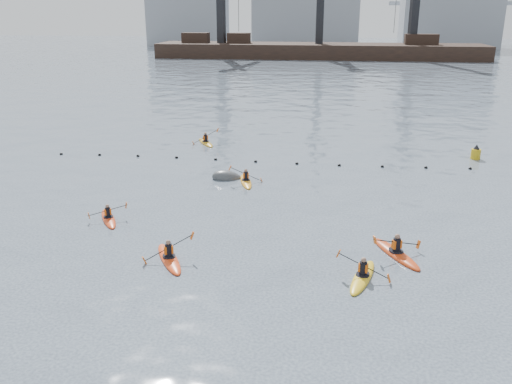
# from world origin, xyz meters

# --- Properties ---
(ground) EXTENTS (400.00, 400.00, 0.00)m
(ground) POSITION_xyz_m (0.00, 0.00, 0.00)
(ground) COLOR #343E4C
(ground) RESTS_ON ground
(float_line) EXTENTS (33.24, 0.73, 0.24)m
(float_line) POSITION_xyz_m (-0.50, 22.53, 0.03)
(float_line) COLOR black
(float_line) RESTS_ON ground
(barge_pier) EXTENTS (72.00, 19.30, 29.50)m
(barge_pier) POSITION_xyz_m (-0.22, 110.00, 1.89)
(barge_pier) COLOR black
(barge_pier) RESTS_ON ground
(skyline) EXTENTS (141.00, 28.00, 22.00)m
(skyline) POSITION_xyz_m (2.23, 150.27, 9.25)
(skyline) COLOR gray
(skyline) RESTS_ON ground
(kayaker_0) EXTENTS (2.27, 3.31, 1.31)m
(kayaker_0) POSITION_xyz_m (-3.59, 5.96, 0.10)
(kayaker_0) COLOR #EF4416
(kayaker_0) RESTS_ON ground
(kayaker_1) EXTENTS (2.26, 3.40, 1.23)m
(kayaker_1) POSITION_xyz_m (4.84, 5.38, 0.10)
(kayaker_1) COLOR yellow
(kayaker_1) RESTS_ON ground
(kayaker_2) EXTENTS (2.07, 2.93, 0.97)m
(kayaker_2) POSITION_xyz_m (-8.16, 10.20, 0.09)
(kayaker_2) COLOR red
(kayaker_2) RESTS_ON ground
(kayaker_3) EXTENTS (2.18, 3.23, 1.28)m
(kayaker_3) POSITION_xyz_m (-1.96, 17.59, 0.10)
(kayaker_3) COLOR orange
(kayaker_3) RESTS_ON ground
(kayaker_4) EXTENTS (2.29, 3.57, 1.23)m
(kayaker_4) POSITION_xyz_m (6.44, 7.86, 0.11)
(kayaker_4) COLOR #C33912
(kayaker_4) RESTS_ON ground
(kayaker_5) EXTENTS (2.20, 3.19, 1.32)m
(kayaker_5) POSITION_xyz_m (-6.89, 27.56, 0.10)
(kayaker_5) COLOR gold
(kayaker_5) RESTS_ON ground
(mooring_buoy) EXTENTS (2.45, 1.78, 1.42)m
(mooring_buoy) POSITION_xyz_m (-3.31, 18.27, 0.00)
(mooring_buoy) COLOR #3B3D40
(mooring_buoy) RESTS_ON ground
(nav_buoy) EXTENTS (0.69, 0.69, 1.26)m
(nav_buoy) POSITION_xyz_m (14.00, 25.54, 0.38)
(nav_buoy) COLOR gold
(nav_buoy) RESTS_ON ground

